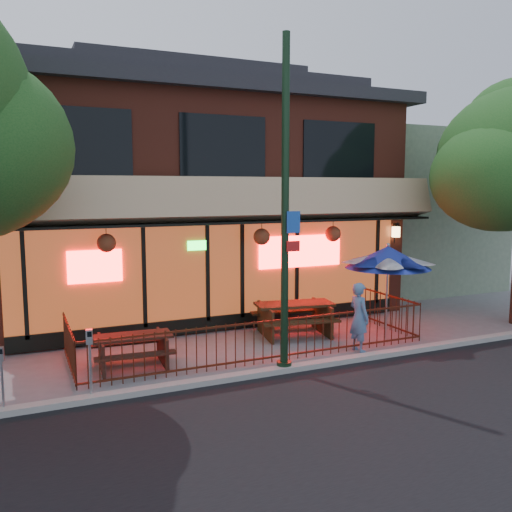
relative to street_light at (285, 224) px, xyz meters
The scene contains 13 objects.
ground 3.17m from the street_light, 90.34° to the left, with size 80.00×80.00×0.00m, color gray.
asphalt_street 6.42m from the street_light, 90.02° to the right, with size 80.00×11.00×0.00m, color black.
curb 3.09m from the street_light, 91.40° to the right, with size 80.00×0.25×0.12m, color #999993.
restaurant_building 7.58m from the street_light, 90.02° to the left, with size 12.96×9.49×8.05m.
neighbor_building 12.11m from the street_light, 42.01° to the left, with size 6.00×7.00×6.00m, color gray.
patio_fence 2.68m from the street_light, 90.15° to the left, with size 8.44×2.62×1.00m.
street_light is the anchor object (origin of this frame).
picnic_table_left 4.26m from the street_light, 152.18° to the left, with size 1.77×1.40×0.72m.
picnic_table_right 3.84m from the street_light, 57.67° to the left, with size 2.28×1.89×0.87m.
patio_umbrella 3.93m from the street_light, 18.58° to the left, with size 2.18×2.18×2.50m.
pedestrian 3.27m from the street_light, 12.59° to the left, with size 0.61×0.40×1.67m, color #4F749F.
parking_meter_near 4.59m from the street_light, behind, with size 0.13×0.12×1.34m.
parking_meter_far 5.96m from the street_light, behind, with size 0.12×0.10×1.19m.
Camera 1 is at (-5.14, -10.42, 3.91)m, focal length 38.00 mm.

